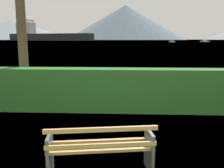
{
  "coord_description": "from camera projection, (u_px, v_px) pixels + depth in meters",
  "views": [
    {
      "loc": [
        0.39,
        -3.8,
        2.13
      ],
      "look_at": [
        0.0,
        3.53,
        0.82
      ],
      "focal_mm": 40.85,
      "sensor_mm": 36.0,
      "label": 1
    }
  ],
  "objects": [
    {
      "name": "water_surface",
      "position": [
        125.0,
        40.0,
        308.24
      ],
      "size": [
        620.0,
        620.0,
        0.0
      ],
      "primitive_type": "plane",
      "color": "#6B8EA3",
      "rests_on": "ground_plane"
    },
    {
      "name": "sailboat_mid",
      "position": [
        172.0,
        42.0,
        143.73
      ],
      "size": [
        2.51,
        7.04,
        1.04
      ],
      "color": "#335693",
      "rests_on": "water_surface"
    },
    {
      "name": "cargo_ship_large",
      "position": [
        44.0,
        35.0,
        287.94
      ],
      "size": [
        101.59,
        44.64,
        23.8
      ],
      "color": "#232328",
      "rests_on": "water_surface"
    },
    {
      "name": "park_bench",
      "position": [
        101.0,
        149.0,
        4.0
      ],
      "size": [
        1.73,
        0.82,
        0.87
      ],
      "color": "tan",
      "rests_on": "ground_plane"
    },
    {
      "name": "fishing_boat_near",
      "position": [
        205.0,
        41.0,
        169.51
      ],
      "size": [
        6.6,
        4.38,
        1.43
      ],
      "color": "silver",
      "rests_on": "water_surface"
    },
    {
      "name": "distant_hills",
      "position": [
        137.0,
        27.0,
        528.9
      ],
      "size": [
        803.14,
        283.83,
        69.26
      ],
      "color": "gray",
      "rests_on": "ground_plane"
    },
    {
      "name": "hedge_row",
      "position": [
        112.0,
        90.0,
        7.53
      ],
      "size": [
        8.29,
        0.65,
        1.27
      ],
      "primitive_type": "cube",
      "color": "#2D6B28",
      "rests_on": "ground_plane"
    }
  ]
}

